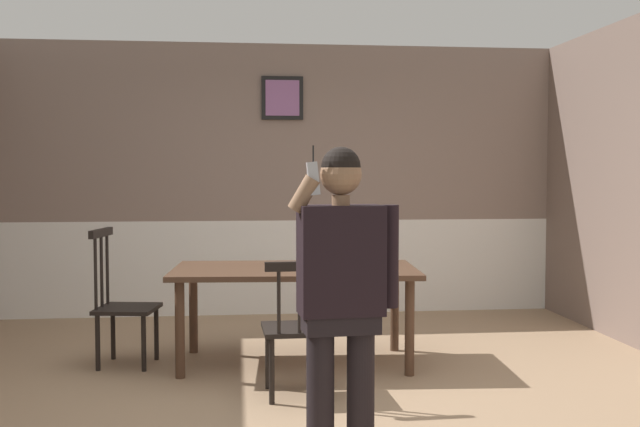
# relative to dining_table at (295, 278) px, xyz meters

# --- Properties ---
(ground_plane) EXTENTS (6.45, 6.45, 0.00)m
(ground_plane) POSITION_rel_dining_table_xyz_m (-0.01, -0.71, -0.66)
(ground_plane) COLOR #9E7F60
(room_back_partition) EXTENTS (5.87, 0.17, 2.78)m
(room_back_partition) POSITION_rel_dining_table_xyz_m (-0.01, 2.10, 0.68)
(room_back_partition) COLOR gray
(room_back_partition) RESTS_ON ground_plane
(dining_table) EXTENTS (1.91, 1.09, 0.74)m
(dining_table) POSITION_rel_dining_table_xyz_m (0.00, 0.00, 0.00)
(dining_table) COLOR #4C3323
(dining_table) RESTS_ON ground_plane
(chair_near_window) EXTENTS (0.50, 0.50, 1.04)m
(chair_near_window) POSITION_rel_dining_table_xyz_m (-1.31, 0.09, -0.18)
(chair_near_window) COLOR black
(chair_near_window) RESTS_ON ground_plane
(chair_by_doorway) EXTENTS (0.45, 0.45, 0.91)m
(chair_by_doorway) POSITION_rel_dining_table_xyz_m (-0.05, -0.87, -0.21)
(chair_by_doorway) COLOR black
(chair_by_doorway) RESTS_ON ground_plane
(person_figure) EXTENTS (0.57, 0.26, 1.60)m
(person_figure) POSITION_rel_dining_table_xyz_m (0.08, -2.05, 0.25)
(person_figure) COLOR black
(person_figure) RESTS_ON ground_plane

